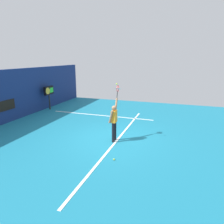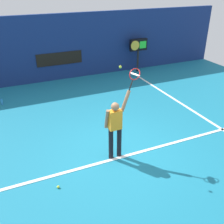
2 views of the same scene
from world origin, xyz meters
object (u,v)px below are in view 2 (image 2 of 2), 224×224
at_px(scoreboard_clock, 138,46).
at_px(spare_ball, 58,187).
at_px(tennis_racket, 134,75).
at_px(water_bottle, 2,102).
at_px(tennis_ball, 120,67).
at_px(tennis_player, 115,126).

bearing_deg(scoreboard_clock, spare_ball, -130.65).
height_order(tennis_racket, water_bottle, tennis_racket).
distance_m(scoreboard_clock, water_bottle, 7.21).
relative_size(tennis_ball, scoreboard_clock, 0.04).
bearing_deg(scoreboard_clock, water_bottle, -167.97).
bearing_deg(water_bottle, scoreboard_clock, 12.03).
bearing_deg(tennis_racket, tennis_player, 179.53).
xyz_separation_m(tennis_player, water_bottle, (-2.69, 4.96, -0.89)).
distance_m(tennis_ball, water_bottle, 6.29).
bearing_deg(tennis_player, spare_ball, -161.65).
xyz_separation_m(scoreboard_clock, water_bottle, (-6.95, -1.48, -1.22)).
relative_size(tennis_player, water_bottle, 8.22).
bearing_deg(tennis_player, scoreboard_clock, 56.51).
relative_size(tennis_racket, scoreboard_clock, 0.36).
relative_size(tennis_player, scoreboard_clock, 1.14).
height_order(tennis_player, tennis_ball, tennis_ball).
bearing_deg(tennis_player, tennis_racket, -0.47).
xyz_separation_m(tennis_ball, water_bottle, (-2.77, 5.05, -2.53)).
xyz_separation_m(tennis_player, tennis_racket, (0.52, -0.00, 1.34)).
xyz_separation_m(tennis_racket, water_bottle, (-3.21, 4.96, -2.23)).
bearing_deg(water_bottle, tennis_ball, -61.22).
height_order(scoreboard_clock, spare_ball, scoreboard_clock).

